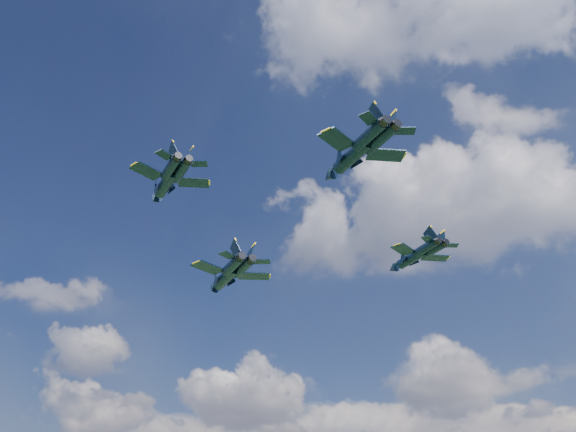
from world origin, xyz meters
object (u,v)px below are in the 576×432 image
Objects in this scene: jet_right at (410,258)px; jet_slot at (350,157)px; jet_left at (165,184)px; jet_lead at (225,277)px.

jet_slot is (2.00, -29.97, 0.20)m from jet_right.
jet_left is 1.01× the size of jet_right.
jet_right is at bearing 39.33° from jet_slot.
jet_right is (30.22, 4.89, -0.67)m from jet_lead.
jet_lead reaches higher than jet_slot.
jet_lead is 1.19× the size of jet_slot.
jet_slot is at bearing -51.08° from jet_left.
jet_left reaches higher than jet_right.
jet_left is at bearing 127.63° from jet_slot.
jet_lead reaches higher than jet_right.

